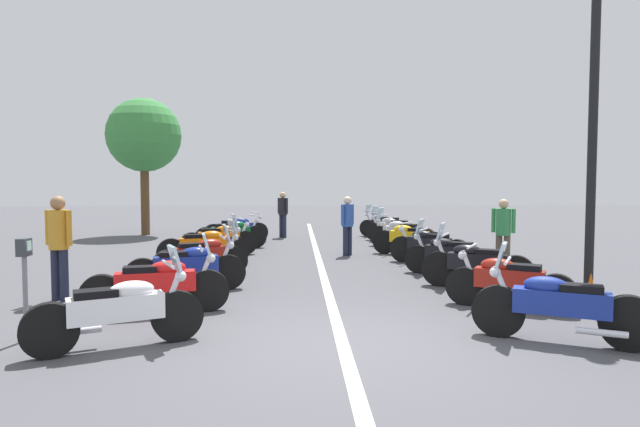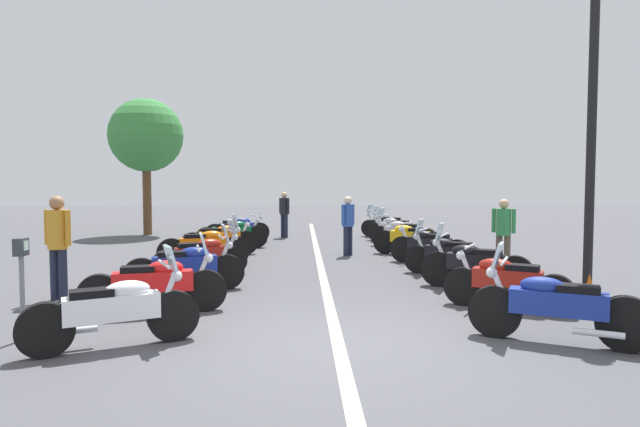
{
  "view_description": "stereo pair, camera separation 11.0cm",
  "coord_description": "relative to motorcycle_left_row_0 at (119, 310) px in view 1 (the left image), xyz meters",
  "views": [
    {
      "loc": [
        -6.34,
        0.56,
        1.98
      ],
      "look_at": [
        6.58,
        0.0,
        1.24
      ],
      "focal_mm": 29.97,
      "sensor_mm": 36.0,
      "label": 1
    },
    {
      "loc": [
        -6.34,
        0.45,
        1.98
      ],
      "look_at": [
        6.58,
        0.0,
        1.24
      ],
      "focal_mm": 29.97,
      "sensor_mm": 36.0,
      "label": 2
    }
  ],
  "objects": [
    {
      "name": "bystander_0",
      "position": [
        8.04,
        -3.49,
        0.47
      ],
      "size": [
        0.42,
        0.38,
        1.61
      ],
      "rotation": [
        0.0,
        0.0,
        3.98
      ],
      "color": "#1E2338",
      "rests_on": "ground_plane"
    },
    {
      "name": "bystander_2",
      "position": [
        12.85,
        -1.61,
        0.5
      ],
      "size": [
        0.42,
        0.38,
        1.66
      ],
      "rotation": [
        0.0,
        0.0,
        2.3
      ],
      "color": "#1E2338",
      "rests_on": "ground_plane"
    },
    {
      "name": "motorcycle_right_row_6",
      "position": [
        9.67,
        -5.29,
        0.0
      ],
      "size": [
        1.42,
        1.83,
        1.21
      ],
      "rotation": [
        0.0,
        0.0,
        0.93
      ],
      "color": "black",
      "rests_on": "ground_plane"
    },
    {
      "name": "bystander_4",
      "position": [
        5.4,
        -6.76,
        0.48
      ],
      "size": [
        0.34,
        0.45,
        1.62
      ],
      "rotation": [
        0.0,
        0.0,
        5.67
      ],
      "color": "brown",
      "rests_on": "ground_plane"
    },
    {
      "name": "motorcycle_right_row_3",
      "position": [
        4.85,
        -5.36,
        -0.01
      ],
      "size": [
        1.09,
        1.8,
        1.19
      ],
      "rotation": [
        0.0,
        0.0,
        1.07
      ],
      "color": "black",
      "rests_on": "ground_plane"
    },
    {
      "name": "street_lamp_twin_globe",
      "position": [
        1.81,
        -6.74,
        3.19
      ],
      "size": [
        0.32,
        1.22,
        5.44
      ],
      "color": "black",
      "rests_on": "ground_plane"
    },
    {
      "name": "motorcycle_right_row_0",
      "position": [
        -0.0,
        -5.34,
        0.01
      ],
      "size": [
        1.12,
        1.96,
        1.22
      ],
      "rotation": [
        0.0,
        0.0,
        1.1
      ],
      "color": "black",
      "rests_on": "ground_plane"
    },
    {
      "name": "motorcycle_right_row_7",
      "position": [
        11.37,
        -5.33,
        -0.01
      ],
      "size": [
        1.34,
        1.77,
        1.2
      ],
      "rotation": [
        0.0,
        0.0,
        0.94
      ],
      "color": "black",
      "rests_on": "ground_plane"
    },
    {
      "name": "traffic_cone_1",
      "position": [
        1.5,
        -6.6,
        -0.17
      ],
      "size": [
        0.36,
        0.36,
        0.61
      ],
      "color": "orange",
      "rests_on": "ground_plane"
    },
    {
      "name": "motorcycle_left_row_2",
      "position": [
        3.34,
        -0.14,
        0.0
      ],
      "size": [
        0.82,
        2.12,
        1.21
      ],
      "rotation": [
        0.0,
        0.0,
        -1.31
      ],
      "color": "black",
      "rests_on": "ground_plane"
    },
    {
      "name": "lane_centre_stripe",
      "position": [
        6.47,
        -2.68,
        -0.46
      ],
      "size": [
        25.57,
        0.16,
        0.01
      ],
      "primitive_type": "cube",
      "color": "beige",
      "rests_on": "ground_plane"
    },
    {
      "name": "motorcycle_left_row_4",
      "position": [
        6.45,
        0.08,
        0.01
      ],
      "size": [
        0.89,
        2.15,
        1.23
      ],
      "rotation": [
        0.0,
        0.0,
        -1.27
      ],
      "color": "black",
      "rests_on": "ground_plane"
    },
    {
      "name": "roadside_tree_0",
      "position": [
        14.14,
        3.65,
        3.28
      ],
      "size": [
        2.77,
        2.77,
        5.16
      ],
      "color": "brown",
      "rests_on": "ground_plane"
    },
    {
      "name": "motorcycle_right_row_5",
      "position": [
        8.07,
        -5.18,
        -0.0
      ],
      "size": [
        1.02,
        1.92,
        1.01
      ],
      "rotation": [
        0.0,
        0.0,
        1.14
      ],
      "color": "black",
      "rests_on": "ground_plane"
    },
    {
      "name": "motorcycle_right_row_1",
      "position": [
        1.76,
        -5.42,
        -0.02
      ],
      "size": [
        1.13,
        1.78,
        0.99
      ],
      "rotation": [
        0.0,
        0.0,
        1.04
      ],
      "color": "black",
      "rests_on": "ground_plane"
    },
    {
      "name": "motorcycle_left_row_5",
      "position": [
        8.15,
        -0.02,
        -0.0
      ],
      "size": [
        0.87,
        2.04,
        1.01
      ],
      "rotation": [
        0.0,
        0.0,
        -1.27
      ],
      "color": "black",
      "rests_on": "ground_plane"
    },
    {
      "name": "parking_meter",
      "position": [
        0.39,
        1.28,
        0.43
      ],
      "size": [
        0.18,
        0.13,
        1.29
      ],
      "rotation": [
        0.0,
        0.0,
        -1.59
      ],
      "color": "slate",
      "rests_on": "ground_plane"
    },
    {
      "name": "motorcycle_right_row_2",
      "position": [
        3.38,
        -5.45,
        0.01
      ],
      "size": [
        1.06,
        1.91,
        1.22
      ],
      "rotation": [
        0.0,
        0.0,
        1.12
      ],
      "color": "black",
      "rests_on": "ground_plane"
    },
    {
      "name": "motorcycle_left_row_1",
      "position": [
        1.68,
        -0.03,
        0.0
      ],
      "size": [
        0.77,
        2.15,
        1.21
      ],
      "rotation": [
        0.0,
        0.0,
        -1.34
      ],
      "color": "black",
      "rests_on": "ground_plane"
    },
    {
      "name": "motorcycle_left_row_6",
      "position": [
        9.62,
        -0.16,
        0.0
      ],
      "size": [
        0.92,
        2.11,
        1.02
      ],
      "rotation": [
        0.0,
        0.0,
        -1.25
      ],
      "color": "black",
      "rests_on": "ground_plane"
    },
    {
      "name": "motorcycle_left_row_3",
      "position": [
        4.84,
        -0.14,
        -0.0
      ],
      "size": [
        1.02,
        1.89,
        1.2
      ],
      "rotation": [
        0.0,
        0.0,
        -1.14
      ],
      "color": "black",
      "rests_on": "ground_plane"
    },
    {
      "name": "ground_plane",
      "position": [
        -0.03,
        -2.68,
        -0.47
      ],
      "size": [
        80.0,
        80.0,
        0.0
      ],
      "primitive_type": "plane",
      "color": "#4C4C51"
    },
    {
      "name": "bystander_1",
      "position": [
        2.67,
        1.86,
        0.58
      ],
      "size": [
        0.32,
        0.5,
        1.77
      ],
      "rotation": [
        0.0,
        0.0,
        5.93
      ],
      "color": "#1E2338",
      "rests_on": "ground_plane"
    },
    {
      "name": "motorcycle_left_row_7",
      "position": [
        11.22,
        -0.14,
        -0.0
      ],
      "size": [
        1.02,
        2.06,
        1.01
      ],
      "rotation": [
        0.0,
        0.0,
        -1.18
      ],
      "color": "black",
      "rests_on": "ground_plane"
    },
    {
      "name": "motorcycle_right_row_4",
      "position": [
        6.4,
        -5.31,
        -0.01
      ],
      "size": [
        1.28,
        1.74,
        1.01
      ],
      "rotation": [
        0.0,
        0.0,
        0.96
      ],
      "color": "black",
      "rests_on": "ground_plane"
    },
    {
      "name": "motorcycle_right_row_8",
      "position": [
        12.86,
        -5.32,
        -0.01
      ],
      "size": [
        1.23,
        1.81,
        1.2
      ],
      "rotation": [
        0.0,
        0.0,
        1.0
      ],
      "color": "black",
      "rests_on": "ground_plane"
    },
    {
      "name": "traffic_cone_0",
      "position": [
        5.84,
        -6.85,
        -0.17
      ],
      "size": [
        0.36,
        0.36,
        0.61
      ],
      "color": "orange",
      "rests_on": "ground_plane"
    },
    {
      "name": "motorcycle_left_row_0",
      "position": [
        0.0,
        0.0,
        0.0
      ],
      "size": [
        1.05,
        1.93,
        1.21
      ],
      "rotation": [
        0.0,
        0.0,
        -1.14
      ],
      "color": "black",
      "rests_on": "ground_plane"
    }
  ]
}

